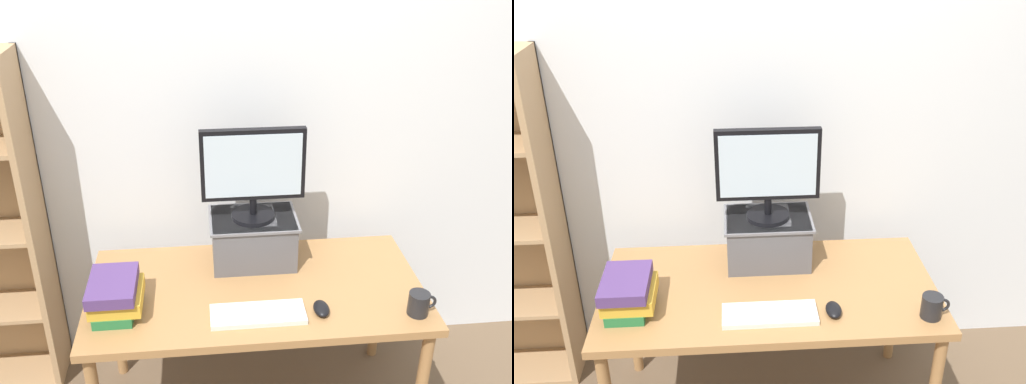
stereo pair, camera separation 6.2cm
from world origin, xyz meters
TOP-DOWN VIEW (x-y plane):
  - back_wall at (0.00, 0.53)m, footprint 7.00×0.08m
  - desk at (0.00, 0.00)m, footprint 1.44×0.72m
  - riser_box at (0.01, 0.21)m, footprint 0.39×0.28m
  - computer_monitor at (0.01, 0.21)m, footprint 0.45×0.19m
  - keyboard at (-0.01, -0.20)m, footprint 0.38×0.14m
  - computer_mouse at (0.25, -0.20)m, footprint 0.06×0.10m
  - book_stack at (-0.58, -0.11)m, footprint 0.21×0.26m
  - coffee_mug at (0.63, -0.25)m, footprint 0.12×0.08m

SIDE VIEW (x-z plane):
  - desk at x=0.00m, z-range 0.29..1.00m
  - keyboard at x=-0.01m, z-range 0.72..0.74m
  - computer_mouse at x=0.25m, z-range 0.72..0.75m
  - coffee_mug at x=0.63m, z-range 0.72..0.81m
  - book_stack at x=-0.58m, z-range 0.72..0.87m
  - riser_box at x=0.01m, z-range 0.72..0.95m
  - computer_monitor at x=0.01m, z-range 0.96..1.38m
  - back_wall at x=0.00m, z-range 0.00..2.60m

